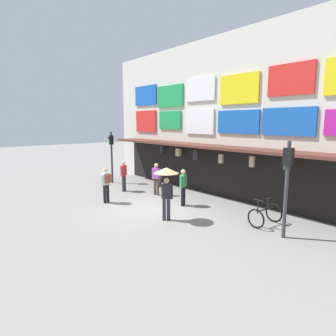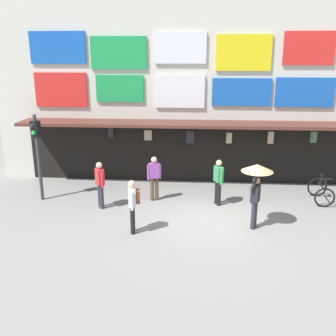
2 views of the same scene
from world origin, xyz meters
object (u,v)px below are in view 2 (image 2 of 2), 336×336
(pedestrian_in_red, at_px, (218,180))
(pedestrian_in_blue, at_px, (100,182))
(pedestrian_in_black, at_px, (154,176))
(pedestrian_in_yellow, at_px, (133,203))
(pedestrian_with_umbrella, at_px, (257,178))
(traffic_light_near, at_px, (37,144))
(bicycle_parked, at_px, (321,191))

(pedestrian_in_red, distance_m, pedestrian_in_blue, 4.19)
(pedestrian_in_black, distance_m, pedestrian_in_yellow, 2.74)
(pedestrian_with_umbrella, bearing_deg, pedestrian_in_yellow, -170.78)
(traffic_light_near, xyz_separation_m, bicycle_parked, (10.36, 0.57, -1.75))
(bicycle_parked, bearing_deg, pedestrian_in_red, -171.30)
(traffic_light_near, xyz_separation_m, pedestrian_in_yellow, (3.87, -2.47, -1.16))
(bicycle_parked, height_order, pedestrian_in_black, pedestrian_in_black)
(bicycle_parked, relative_size, pedestrian_in_yellow, 0.72)
(pedestrian_in_yellow, relative_size, pedestrian_with_umbrella, 0.81)
(traffic_light_near, relative_size, pedestrian_with_umbrella, 1.54)
(bicycle_parked, distance_m, pedestrian_in_yellow, 7.19)
(pedestrian_in_black, bearing_deg, pedestrian_in_blue, -154.55)
(bicycle_parked, xyz_separation_m, pedestrian_in_black, (-6.14, -0.32, 0.55))
(pedestrian_in_black, xyz_separation_m, pedestrian_in_blue, (-1.81, -0.86, 0.00))
(pedestrian_with_umbrella, bearing_deg, pedestrian_in_black, 147.77)
(bicycle_parked, distance_m, pedestrian_in_red, 3.90)
(bicycle_parked, xyz_separation_m, pedestrian_in_red, (-3.81, -0.58, 0.55))
(pedestrian_in_blue, height_order, pedestrian_with_umbrella, pedestrian_with_umbrella)
(pedestrian_in_black, bearing_deg, traffic_light_near, -176.58)
(pedestrian_in_red, relative_size, pedestrian_in_black, 1.00)
(pedestrian_in_red, height_order, pedestrian_in_black, same)
(pedestrian_in_yellow, height_order, pedestrian_with_umbrella, pedestrian_with_umbrella)
(pedestrian_in_blue, relative_size, pedestrian_with_umbrella, 0.81)
(traffic_light_near, bearing_deg, pedestrian_in_yellow, -32.48)
(pedestrian_in_blue, height_order, pedestrian_in_yellow, same)
(pedestrian_in_blue, bearing_deg, pedestrian_in_black, 25.45)
(pedestrian_in_black, relative_size, pedestrian_with_umbrella, 0.81)
(bicycle_parked, height_order, pedestrian_with_umbrella, pedestrian_with_umbrella)
(pedestrian_in_red, bearing_deg, bicycle_parked, 8.70)
(pedestrian_in_red, relative_size, pedestrian_in_blue, 1.00)
(pedestrian_in_red, bearing_deg, pedestrian_in_blue, -171.75)
(pedestrian_in_red, distance_m, pedestrian_in_yellow, 3.63)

